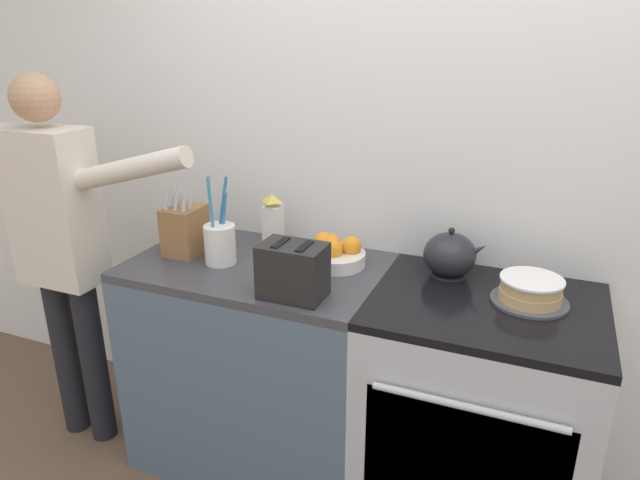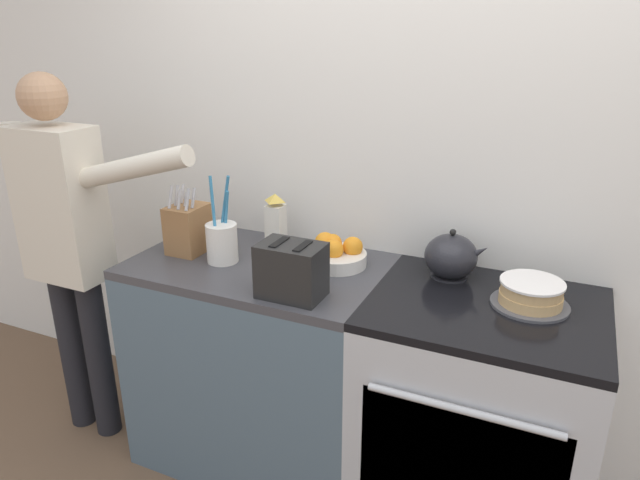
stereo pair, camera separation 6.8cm
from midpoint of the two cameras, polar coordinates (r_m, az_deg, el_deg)
wall_back at (r=2.24m, az=13.25°, el=7.36°), size 8.00×0.04×2.60m
counter_cabinet at (r=2.48m, az=-5.00°, el=-12.05°), size 0.99×0.64×0.92m
stove_range at (r=2.25m, az=16.01°, el=-16.72°), size 0.78×0.67×0.92m
layer_cake at (r=2.04m, az=21.25°, el=-5.10°), size 0.26×0.26×0.09m
tea_kettle at (r=2.16m, az=13.89°, el=-1.62°), size 0.24×0.19×0.19m
knife_block at (r=2.38m, az=-12.24°, el=1.16°), size 0.14×0.16×0.29m
utensil_crock at (r=2.26m, az=-8.94°, el=-0.14°), size 0.12×0.12×0.35m
fruit_bowl at (r=2.23m, az=2.52°, el=-1.34°), size 0.23×0.23×0.12m
toaster at (r=1.95m, az=-1.87°, el=-3.06°), size 0.24×0.15×0.19m
milk_carton at (r=2.37m, az=-3.63°, el=1.75°), size 0.07×0.07×0.24m
person_baker at (r=2.60m, az=-23.30°, el=0.54°), size 0.93×0.20×1.63m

